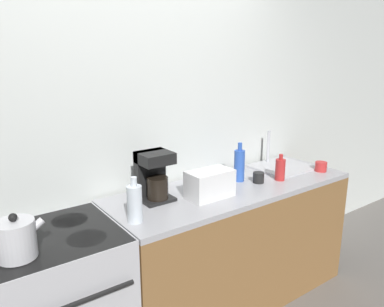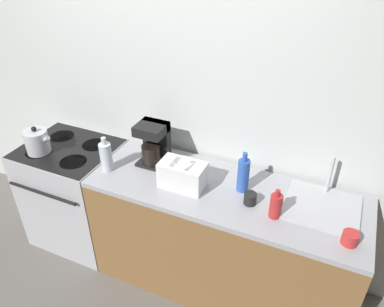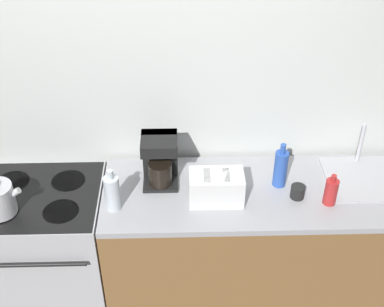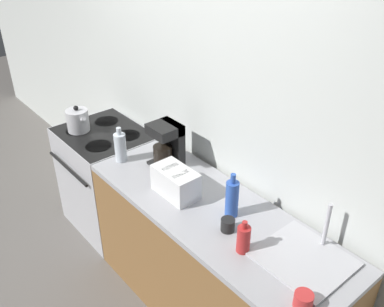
{
  "view_description": "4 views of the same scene",
  "coord_description": "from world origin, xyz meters",
  "px_view_note": "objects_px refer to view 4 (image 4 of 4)",
  "views": [
    {
      "loc": [
        -1.06,
        -1.52,
        1.8
      ],
      "look_at": [
        0.36,
        0.42,
        1.16
      ],
      "focal_mm": 35.0,
      "sensor_mm": 36.0,
      "label": 1
    },
    {
      "loc": [
        1.24,
        -1.52,
        2.44
      ],
      "look_at": [
        0.39,
        0.38,
        1.09
      ],
      "focal_mm": 35.0,
      "sensor_mm": 36.0,
      "label": 2
    },
    {
      "loc": [
        0.19,
        -1.97,
        2.92
      ],
      "look_at": [
        0.25,
        0.35,
        1.16
      ],
      "focal_mm": 50.0,
      "sensor_mm": 36.0,
      "label": 3
    },
    {
      "loc": [
        2.12,
        -1.08,
        2.51
      ],
      "look_at": [
        0.38,
        0.38,
        1.15
      ],
      "focal_mm": 40.0,
      "sensor_mm": 36.0,
      "label": 4
    }
  ],
  "objects_px": {
    "stove": "(108,178)",
    "coffee_maker": "(168,144)",
    "bottle_clear": "(120,147)",
    "bottle_blue": "(232,198)",
    "kettle": "(78,120)",
    "toaster": "(176,182)",
    "cup_red": "(303,300)",
    "bottle_red": "(244,239)",
    "cup_black": "(228,225)"
  },
  "relations": [
    {
      "from": "stove",
      "to": "cup_red",
      "type": "height_order",
      "value": "cup_red"
    },
    {
      "from": "kettle",
      "to": "cup_red",
      "type": "relative_size",
      "value": 2.46
    },
    {
      "from": "bottle_red",
      "to": "cup_black",
      "type": "xyz_separation_m",
      "value": [
        -0.17,
        0.05,
        -0.04
      ]
    },
    {
      "from": "toaster",
      "to": "bottle_clear",
      "type": "bearing_deg",
      "value": -175.09
    },
    {
      "from": "stove",
      "to": "bottle_clear",
      "type": "distance_m",
      "value": 0.72
    },
    {
      "from": "bottle_blue",
      "to": "toaster",
      "type": "bearing_deg",
      "value": -161.81
    },
    {
      "from": "toaster",
      "to": "cup_red",
      "type": "distance_m",
      "value": 1.06
    },
    {
      "from": "bottle_clear",
      "to": "cup_red",
      "type": "distance_m",
      "value": 1.62
    },
    {
      "from": "toaster",
      "to": "bottle_blue",
      "type": "height_order",
      "value": "bottle_blue"
    },
    {
      "from": "coffee_maker",
      "to": "bottle_blue",
      "type": "distance_m",
      "value": 0.69
    },
    {
      "from": "bottle_blue",
      "to": "bottle_clear",
      "type": "relative_size",
      "value": 1.1
    },
    {
      "from": "coffee_maker",
      "to": "stove",
      "type": "bearing_deg",
      "value": -170.31
    },
    {
      "from": "bottle_blue",
      "to": "cup_black",
      "type": "distance_m",
      "value": 0.16
    },
    {
      "from": "coffee_maker",
      "to": "bottle_red",
      "type": "relative_size",
      "value": 1.61
    },
    {
      "from": "stove",
      "to": "cup_black",
      "type": "bearing_deg",
      "value": -1.79
    },
    {
      "from": "coffee_maker",
      "to": "cup_black",
      "type": "relative_size",
      "value": 3.91
    },
    {
      "from": "bottle_red",
      "to": "cup_red",
      "type": "distance_m",
      "value": 0.43
    },
    {
      "from": "bottle_blue",
      "to": "coffee_maker",
      "type": "bearing_deg",
      "value": 175.47
    },
    {
      "from": "stove",
      "to": "bottle_blue",
      "type": "relative_size",
      "value": 3.17
    },
    {
      "from": "coffee_maker",
      "to": "cup_black",
      "type": "distance_m",
      "value": 0.8
    },
    {
      "from": "toaster",
      "to": "bottle_clear",
      "type": "relative_size",
      "value": 1.15
    },
    {
      "from": "kettle",
      "to": "toaster",
      "type": "xyz_separation_m",
      "value": [
        1.17,
        0.07,
        -0.0
      ]
    },
    {
      "from": "kettle",
      "to": "bottle_red",
      "type": "height_order",
      "value": "kettle"
    },
    {
      "from": "cup_red",
      "to": "cup_black",
      "type": "xyz_separation_m",
      "value": [
        -0.6,
        0.1,
        0.0
      ]
    },
    {
      "from": "bottle_blue",
      "to": "bottle_red",
      "type": "height_order",
      "value": "bottle_blue"
    },
    {
      "from": "coffee_maker",
      "to": "bottle_clear",
      "type": "bearing_deg",
      "value": -138.47
    },
    {
      "from": "kettle",
      "to": "toaster",
      "type": "bearing_deg",
      "value": 3.27
    },
    {
      "from": "toaster",
      "to": "cup_red",
      "type": "relative_size",
      "value": 3.34
    },
    {
      "from": "bottle_clear",
      "to": "cup_black",
      "type": "bearing_deg",
      "value": 3.28
    },
    {
      "from": "kettle",
      "to": "bottle_blue",
      "type": "distance_m",
      "value": 1.56
    },
    {
      "from": "stove",
      "to": "bottle_clear",
      "type": "xyz_separation_m",
      "value": [
        0.45,
        -0.1,
        0.55
      ]
    },
    {
      "from": "bottle_blue",
      "to": "bottle_clear",
      "type": "height_order",
      "value": "bottle_blue"
    },
    {
      "from": "stove",
      "to": "kettle",
      "type": "distance_m",
      "value": 0.57
    },
    {
      "from": "stove",
      "to": "coffee_maker",
      "type": "xyz_separation_m",
      "value": [
        0.71,
        0.12,
        0.6
      ]
    },
    {
      "from": "toaster",
      "to": "cup_black",
      "type": "xyz_separation_m",
      "value": [
        0.46,
        0.01,
        -0.05
      ]
    },
    {
      "from": "stove",
      "to": "bottle_clear",
      "type": "bearing_deg",
      "value": -13.08
    },
    {
      "from": "cup_black",
      "to": "bottle_blue",
      "type": "bearing_deg",
      "value": 127.45
    },
    {
      "from": "kettle",
      "to": "bottle_red",
      "type": "xyz_separation_m",
      "value": [
        1.8,
        0.03,
        -0.01
      ]
    },
    {
      "from": "toaster",
      "to": "cup_red",
      "type": "xyz_separation_m",
      "value": [
        1.05,
        -0.09,
        -0.05
      ]
    },
    {
      "from": "bottle_blue",
      "to": "bottle_clear",
      "type": "xyz_separation_m",
      "value": [
        -0.94,
        -0.17,
        -0.01
      ]
    },
    {
      "from": "bottle_clear",
      "to": "coffee_maker",
      "type": "bearing_deg",
      "value": 41.53
    },
    {
      "from": "cup_red",
      "to": "cup_black",
      "type": "distance_m",
      "value": 0.6
    },
    {
      "from": "stove",
      "to": "bottle_blue",
      "type": "xyz_separation_m",
      "value": [
        1.39,
        0.07,
        0.56
      ]
    },
    {
      "from": "kettle",
      "to": "bottle_clear",
      "type": "relative_size",
      "value": 0.85
    },
    {
      "from": "toaster",
      "to": "cup_red",
      "type": "height_order",
      "value": "toaster"
    },
    {
      "from": "toaster",
      "to": "bottle_red",
      "type": "height_order",
      "value": "bottle_red"
    },
    {
      "from": "coffee_maker",
      "to": "bottle_blue",
      "type": "relative_size",
      "value": 1.1
    },
    {
      "from": "toaster",
      "to": "cup_black",
      "type": "bearing_deg",
      "value": 1.26
    },
    {
      "from": "bottle_red",
      "to": "cup_red",
      "type": "xyz_separation_m",
      "value": [
        0.43,
        -0.05,
        -0.04
      ]
    },
    {
      "from": "stove",
      "to": "cup_black",
      "type": "xyz_separation_m",
      "value": [
        1.48,
        -0.05,
        0.48
      ]
    }
  ]
}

